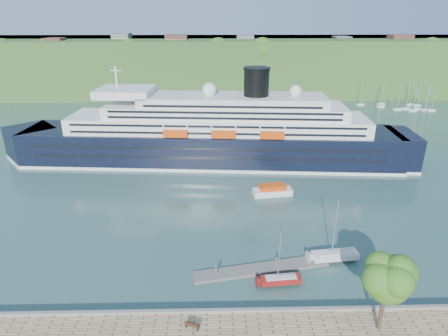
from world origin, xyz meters
TOP-DOWN VIEW (x-y plane):
  - ground at (0.00, 0.00)m, footprint 400.00×400.00m
  - far_hillside at (0.00, 145.00)m, footprint 400.00×50.00m
  - quay_coping at (0.00, -0.20)m, footprint 220.00×0.50m
  - cruise_ship at (-4.75, 52.28)m, footprint 104.71×22.58m
  - park_bench at (-6.25, -2.74)m, footprint 1.89×1.31m
  - promenade_tree at (15.31, -3.18)m, footprint 6.53×6.53m
  - floating_pontoon at (3.15, 8.91)m, footprint 20.23×6.22m
  - sailboat_red at (5.43, 5.73)m, footprint 6.28×2.28m
  - sailboat_white_far at (14.46, 10.85)m, footprint 7.91×2.96m
  - tender_launch at (8.21, 33.24)m, footprint 8.35×3.82m

SIDE VIEW (x-z plane):
  - ground at x=0.00m, z-range 0.00..0.00m
  - floating_pontoon at x=3.15m, z-range 0.00..0.45m
  - tender_launch at x=8.21m, z-range 0.00..2.22m
  - quay_coping at x=0.00m, z-range 1.00..1.30m
  - park_bench at x=-6.25m, z-range 1.00..2.12m
  - sailboat_red at x=5.43m, z-range 0.00..7.93m
  - sailboat_white_far at x=14.46m, z-range 0.00..9.97m
  - promenade_tree at x=15.31m, z-range 1.00..11.81m
  - cruise_ship at x=-4.75m, z-range 0.00..23.33m
  - far_hillside at x=0.00m, z-range 0.00..24.00m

